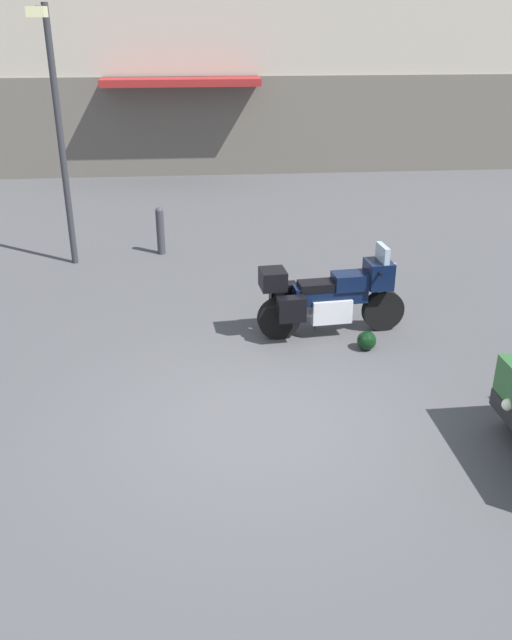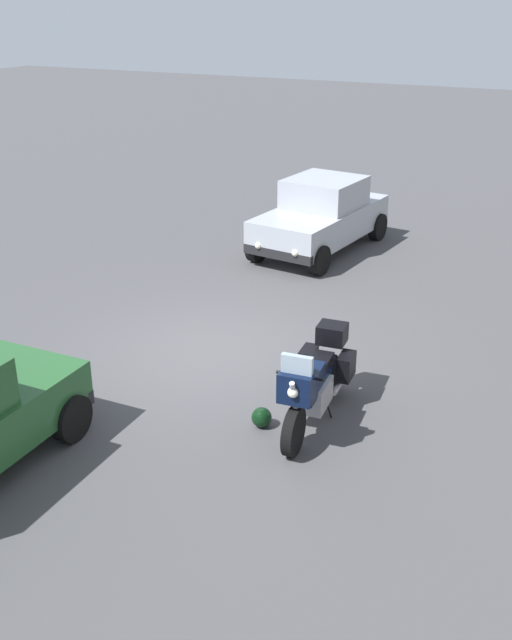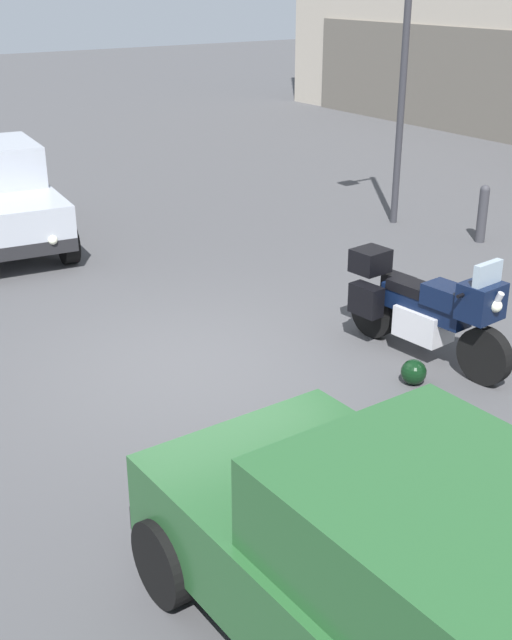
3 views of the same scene
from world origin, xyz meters
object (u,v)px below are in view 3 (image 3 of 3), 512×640
car_sedan_far (447,608)px  streetlamp_curbside (398,59)px  motorcycle (425,307)px  bollard_curbside (483,212)px  helmet (414,372)px

car_sedan_far → streetlamp_curbside: (-7.96, 6.92, 2.03)m
motorcycle → streetlamp_curbside: size_ratio=0.49×
bollard_curbside → helmet: bearing=-55.6°
helmet → bollard_curbside: bollard_curbside is taller
helmet → car_sedan_far: 4.36m
helmet → car_sedan_far: bearing=-42.4°
helmet → bollard_curbside: (-3.11, 4.54, 0.37)m
motorcycle → helmet: motorcycle is taller
helmet → streetlamp_curbside: 6.78m
car_sedan_far → bollard_curbside: size_ratio=4.80×
car_sedan_far → streetlamp_curbside: bearing=-42.2°
car_sedan_far → bollard_curbside: car_sedan_far is taller
bollard_curbside → streetlamp_curbside: bearing=-162.1°
motorcycle → car_sedan_far: car_sedan_far is taller
helmet → streetlamp_curbside: bearing=140.0°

